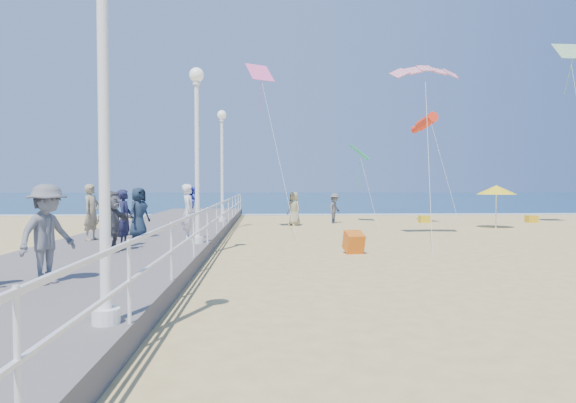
{
  "coord_description": "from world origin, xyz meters",
  "views": [
    {
      "loc": [
        -3.29,
        -15.68,
        2.22
      ],
      "look_at": [
        -2.5,
        2.0,
        1.6
      ],
      "focal_mm": 32.0,
      "sensor_mm": 36.0,
      "label": 1
    }
  ],
  "objects_px": {
    "lamp_post_near": "(103,70)",
    "spectator_2": "(47,234)",
    "woman_holding_toddler": "(189,212)",
    "toddler_held": "(194,200)",
    "lamp_post_mid": "(197,136)",
    "beach_umbrella": "(496,190)",
    "spectator_5": "(112,221)",
    "beach_walker_c": "(294,209)",
    "beach_chair_left": "(424,219)",
    "beach_walker_a": "(335,208)",
    "lamp_post_far": "(222,153)",
    "spectator_4": "(139,213)",
    "spectator_6": "(92,212)",
    "box_kite": "(354,244)",
    "beach_chair_right": "(531,219)",
    "spectator_0": "(125,218)"
  },
  "relations": [
    {
      "from": "beach_walker_a",
      "to": "beach_walker_c",
      "type": "distance_m",
      "value": 2.84
    },
    {
      "from": "lamp_post_near",
      "to": "spectator_2",
      "type": "distance_m",
      "value": 4.07
    },
    {
      "from": "toddler_held",
      "to": "beach_chair_left",
      "type": "xyz_separation_m",
      "value": [
        11.37,
        11.81,
        -1.48
      ]
    },
    {
      "from": "lamp_post_near",
      "to": "beach_walker_a",
      "type": "distance_m",
      "value": 22.81
    },
    {
      "from": "toddler_held",
      "to": "spectator_6",
      "type": "bearing_deg",
      "value": 90.31
    },
    {
      "from": "spectator_6",
      "to": "box_kite",
      "type": "bearing_deg",
      "value": -76.36
    },
    {
      "from": "box_kite",
      "to": "beach_chair_left",
      "type": "xyz_separation_m",
      "value": [
        6.23,
        12.61,
        -0.1
      ]
    },
    {
      "from": "lamp_post_mid",
      "to": "beach_umbrella",
      "type": "bearing_deg",
      "value": 34.43
    },
    {
      "from": "lamp_post_far",
      "to": "spectator_2",
      "type": "height_order",
      "value": "lamp_post_far"
    },
    {
      "from": "lamp_post_mid",
      "to": "toddler_held",
      "type": "xyz_separation_m",
      "value": [
        -0.27,
        1.2,
        -1.98
      ]
    },
    {
      "from": "lamp_post_far",
      "to": "beach_walker_c",
      "type": "xyz_separation_m",
      "value": [
        3.58,
        2.27,
        -2.77
      ]
    },
    {
      "from": "spectator_6",
      "to": "box_kite",
      "type": "height_order",
      "value": "spectator_6"
    },
    {
      "from": "spectator_5",
      "to": "beach_walker_c",
      "type": "distance_m",
      "value": 14.29
    },
    {
      "from": "lamp_post_far",
      "to": "beach_walker_c",
      "type": "relative_size",
      "value": 2.97
    },
    {
      "from": "spectator_5",
      "to": "beach_chair_left",
      "type": "xyz_separation_m",
      "value": [
        13.11,
        14.88,
        -1.02
      ]
    },
    {
      "from": "lamp_post_near",
      "to": "toddler_held",
      "type": "relative_size",
      "value": 6.19
    },
    {
      "from": "woman_holding_toddler",
      "to": "lamp_post_far",
      "type": "bearing_deg",
      "value": -7.07
    },
    {
      "from": "spectator_6",
      "to": "beach_walker_a",
      "type": "xyz_separation_m",
      "value": [
        9.45,
        11.88,
        -0.46
      ]
    },
    {
      "from": "lamp_post_mid",
      "to": "beach_chair_left",
      "type": "distance_m",
      "value": 17.44
    },
    {
      "from": "lamp_post_near",
      "to": "beach_chair_right",
      "type": "distance_m",
      "value": 28.01
    },
    {
      "from": "spectator_0",
      "to": "beach_walker_c",
      "type": "distance_m",
      "value": 13.25
    },
    {
      "from": "lamp_post_mid",
      "to": "beach_chair_left",
      "type": "bearing_deg",
      "value": 49.54
    },
    {
      "from": "beach_umbrella",
      "to": "beach_chair_left",
      "type": "relative_size",
      "value": 3.89
    },
    {
      "from": "toddler_held",
      "to": "beach_walker_a",
      "type": "distance_m",
      "value": 13.22
    },
    {
      "from": "lamp_post_near",
      "to": "spectator_5",
      "type": "bearing_deg",
      "value": 105.79
    },
    {
      "from": "toddler_held",
      "to": "box_kite",
      "type": "xyz_separation_m",
      "value": [
        5.14,
        -0.81,
        -1.38
      ]
    },
    {
      "from": "toddler_held",
      "to": "spectator_2",
      "type": "relative_size",
      "value": 0.47
    },
    {
      "from": "lamp_post_near",
      "to": "lamp_post_far",
      "type": "height_order",
      "value": "same"
    },
    {
      "from": "spectator_0",
      "to": "spectator_2",
      "type": "distance_m",
      "value": 5.52
    },
    {
      "from": "lamp_post_near",
      "to": "beach_chair_left",
      "type": "height_order",
      "value": "lamp_post_near"
    },
    {
      "from": "spectator_4",
      "to": "box_kite",
      "type": "distance_m",
      "value": 7.22
    },
    {
      "from": "beach_chair_left",
      "to": "beach_walker_a",
      "type": "bearing_deg",
      "value": -178.13
    },
    {
      "from": "lamp_post_near",
      "to": "beach_umbrella",
      "type": "height_order",
      "value": "lamp_post_near"
    },
    {
      "from": "lamp_post_near",
      "to": "spectator_2",
      "type": "relative_size",
      "value": 2.93
    },
    {
      "from": "woman_holding_toddler",
      "to": "box_kite",
      "type": "bearing_deg",
      "value": -101.11
    },
    {
      "from": "spectator_4",
      "to": "beach_walker_c",
      "type": "height_order",
      "value": "spectator_4"
    },
    {
      "from": "spectator_6",
      "to": "spectator_2",
      "type": "bearing_deg",
      "value": -149.87
    },
    {
      "from": "spectator_6",
      "to": "toddler_held",
      "type": "bearing_deg",
      "value": -68.17
    },
    {
      "from": "lamp_post_far",
      "to": "box_kite",
      "type": "height_order",
      "value": "lamp_post_far"
    },
    {
      "from": "spectator_4",
      "to": "beach_chair_left",
      "type": "distance_m",
      "value": 17.48
    },
    {
      "from": "beach_chair_left",
      "to": "beach_chair_right",
      "type": "relative_size",
      "value": 1.0
    },
    {
      "from": "lamp_post_mid",
      "to": "woman_holding_toddler",
      "type": "distance_m",
      "value": 2.62
    },
    {
      "from": "spectator_2",
      "to": "spectator_5",
      "type": "height_order",
      "value": "spectator_2"
    },
    {
      "from": "spectator_4",
      "to": "beach_walker_a",
      "type": "height_order",
      "value": "spectator_4"
    },
    {
      "from": "spectator_6",
      "to": "beach_chair_right",
      "type": "height_order",
      "value": "spectator_6"
    },
    {
      "from": "woman_holding_toddler",
      "to": "toddler_held",
      "type": "height_order",
      "value": "woman_holding_toddler"
    },
    {
      "from": "beach_umbrella",
      "to": "beach_chair_left",
      "type": "distance_m",
      "value": 4.77
    },
    {
      "from": "spectator_5",
      "to": "spectator_4",
      "type": "bearing_deg",
      "value": 19.61
    },
    {
      "from": "woman_holding_toddler",
      "to": "toddler_held",
      "type": "xyz_separation_m",
      "value": [
        0.15,
        0.15,
        0.38
      ]
    },
    {
      "from": "lamp_post_far",
      "to": "spectator_4",
      "type": "height_order",
      "value": "lamp_post_far"
    }
  ]
}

